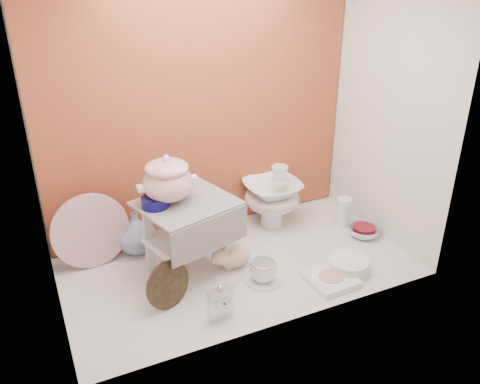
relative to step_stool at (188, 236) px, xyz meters
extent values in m
plane|color=silver|center=(0.24, -0.08, -0.20)|extent=(1.80, 1.80, 0.00)
cube|color=#B0412C|center=(0.24, 0.42, 0.55)|extent=(1.80, 0.06, 1.50)
cube|color=silver|center=(-0.66, -0.08, 0.55)|extent=(0.06, 1.00, 1.50)
cube|color=silver|center=(1.14, -0.08, 0.55)|extent=(0.06, 1.00, 1.50)
cylinder|color=#0C0946|center=(-0.15, 0.02, 0.22)|extent=(0.17, 0.17, 0.05)
imported|color=silver|center=(-0.21, 0.29, -0.08)|extent=(0.29, 0.29, 0.23)
cube|color=silver|center=(0.00, -0.43, -0.11)|extent=(0.13, 0.06, 0.17)
ellipsoid|color=beige|center=(0.22, -0.08, -0.13)|extent=(0.26, 0.21, 0.14)
cylinder|color=white|center=(0.30, -0.27, -0.19)|extent=(0.19, 0.19, 0.01)
imported|color=white|center=(0.30, -0.27, -0.13)|extent=(0.18, 0.18, 0.11)
cube|color=white|center=(0.61, -0.41, -0.18)|extent=(0.24, 0.24, 0.03)
cylinder|color=white|center=(0.74, -0.37, -0.16)|extent=(0.24, 0.24, 0.07)
imported|color=silver|center=(1.04, -0.11, -0.17)|extent=(0.23, 0.23, 0.06)
cylinder|color=silver|center=(1.00, 0.04, -0.11)|extent=(0.11, 0.11, 0.18)
camera|label=1|loc=(-0.69, -2.10, 1.32)|focal=37.44mm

